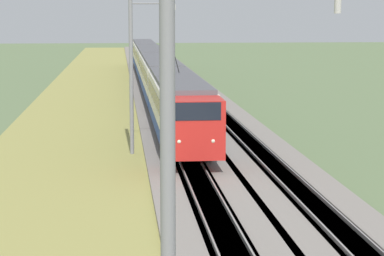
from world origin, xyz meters
The scene contains 8 objects.
ballast_main centered at (50.00, 0.00, 0.15)m, with size 240.00×4.40×0.30m.
ballast_adjacent centered at (50.00, -4.07, 0.15)m, with size 240.00×4.40×0.30m.
track_main centered at (50.00, 0.00, 0.16)m, with size 240.00×1.57×0.45m.
track_adjacent centered at (50.00, -4.07, 0.16)m, with size 240.00×1.57×0.45m.
grass_verge centered at (50.00, 5.65, 0.06)m, with size 240.00×10.92×0.12m.
passenger_train centered at (69.80, 0.00, 2.41)m, with size 80.26×2.91×5.14m.
catenary_mast_near centered at (5.75, 2.80, 4.66)m, with size 0.22×2.56×9.03m.
catenary_mast_mid centered at (36.26, 2.80, 4.77)m, with size 0.22×2.56×9.25m.
Camera 1 is at (-4.61, 3.53, 7.77)m, focal length 70.00 mm.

